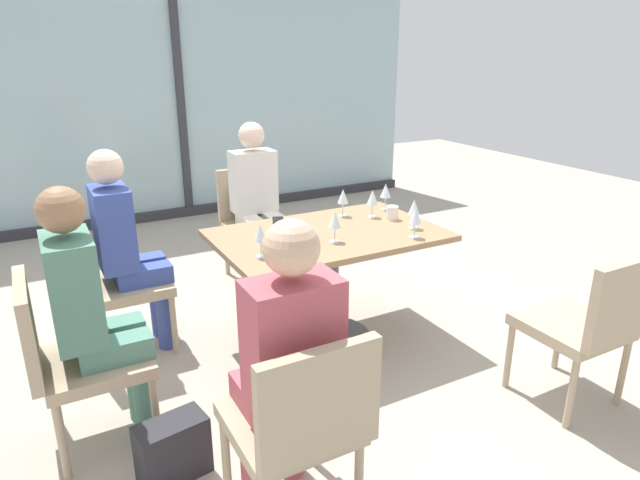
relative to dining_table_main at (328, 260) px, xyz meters
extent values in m
plane|color=#A89E8E|center=(0.00, 0.00, -0.55)|extent=(12.00, 12.00, 0.00)
cube|color=#9AB7BC|center=(0.00, 3.20, 0.80)|extent=(5.59, 0.03, 2.70)
cube|color=#2D2D33|center=(0.00, 3.17, 0.80)|extent=(0.08, 0.06, 2.70)
cube|color=#2D2D33|center=(0.00, 3.17, -0.50)|extent=(5.59, 0.10, 0.10)
cube|color=#997551|center=(0.00, 0.00, 0.16)|extent=(1.36, 0.87, 0.04)
cylinder|color=#4C4C51|center=(0.00, 0.00, -0.20)|extent=(0.14, 0.14, 0.69)
cylinder|color=#4C4C51|center=(0.00, 0.00, -0.54)|extent=(0.56, 0.56, 0.02)
cube|color=tan|center=(0.00, 1.14, -0.13)|extent=(0.46, 0.46, 0.06)
cube|color=tan|center=(0.00, 1.39, 0.11)|extent=(0.46, 0.05, 0.42)
cylinder|color=tan|center=(-0.20, 0.94, -0.36)|extent=(0.04, 0.04, 0.39)
cylinder|color=tan|center=(0.20, 0.94, -0.36)|extent=(0.04, 0.04, 0.39)
cylinder|color=tan|center=(-0.20, 1.34, -0.36)|extent=(0.04, 0.04, 0.39)
cylinder|color=tan|center=(0.20, 1.34, -0.36)|extent=(0.04, 0.04, 0.39)
cube|color=tan|center=(-0.81, -1.14, -0.13)|extent=(0.46, 0.46, 0.06)
cube|color=tan|center=(-0.81, -1.39, 0.11)|extent=(0.46, 0.05, 0.42)
cylinder|color=tan|center=(-0.61, -0.94, -0.36)|extent=(0.04, 0.04, 0.39)
cylinder|color=tan|center=(-1.01, -0.94, -0.36)|extent=(0.04, 0.04, 0.39)
cube|color=tan|center=(-1.41, -0.33, -0.13)|extent=(0.46, 0.46, 0.06)
cube|color=tan|center=(-1.66, -0.33, 0.11)|extent=(0.05, 0.46, 0.42)
cylinder|color=tan|center=(-1.21, -0.53, -0.36)|extent=(0.04, 0.04, 0.39)
cylinder|color=tan|center=(-1.21, -0.13, -0.36)|extent=(0.04, 0.04, 0.39)
cylinder|color=tan|center=(-1.61, -0.53, -0.36)|extent=(0.04, 0.04, 0.39)
cylinder|color=tan|center=(-1.61, -0.13, -0.36)|extent=(0.04, 0.04, 0.39)
cube|color=tan|center=(-1.11, 0.49, -0.13)|extent=(0.46, 0.46, 0.06)
cube|color=tan|center=(-1.36, 0.49, 0.11)|extent=(0.05, 0.46, 0.42)
cylinder|color=tan|center=(-0.91, 0.29, -0.36)|extent=(0.04, 0.04, 0.39)
cylinder|color=tan|center=(-0.91, 0.69, -0.36)|extent=(0.04, 0.04, 0.39)
cylinder|color=tan|center=(-1.31, 0.29, -0.36)|extent=(0.04, 0.04, 0.39)
cylinder|color=tan|center=(-1.31, 0.69, -0.36)|extent=(0.04, 0.04, 0.39)
cube|color=tan|center=(0.81, -1.14, -0.13)|extent=(0.46, 0.46, 0.06)
cube|color=tan|center=(0.81, -1.39, 0.11)|extent=(0.46, 0.05, 0.42)
cylinder|color=tan|center=(1.01, -0.94, -0.36)|extent=(0.04, 0.04, 0.39)
cylinder|color=tan|center=(0.61, -0.94, -0.36)|extent=(0.04, 0.04, 0.39)
cylinder|color=tan|center=(1.01, -1.34, -0.36)|extent=(0.04, 0.04, 0.39)
cylinder|color=tan|center=(0.61, -1.34, -0.36)|extent=(0.04, 0.04, 0.39)
cylinder|color=silver|center=(-0.09, 0.97, -0.33)|extent=(0.11, 0.11, 0.45)
cube|color=silver|center=(-0.09, 1.06, -0.05)|extent=(0.13, 0.32, 0.11)
cylinder|color=silver|center=(0.09, 0.97, -0.33)|extent=(0.11, 0.11, 0.45)
cube|color=silver|center=(0.09, 1.06, -0.05)|extent=(0.13, 0.32, 0.11)
cube|color=silver|center=(0.00, 1.19, 0.25)|extent=(0.34, 0.20, 0.48)
sphere|color=beige|center=(0.00, 1.19, 0.61)|extent=(0.20, 0.20, 0.20)
cylinder|color=#B24C56|center=(-0.72, -0.97, -0.33)|extent=(0.11, 0.11, 0.45)
cube|color=#B24C56|center=(-0.72, -1.06, -0.05)|extent=(0.13, 0.32, 0.11)
cylinder|color=#B24C56|center=(-0.90, -0.97, -0.33)|extent=(0.11, 0.11, 0.45)
cube|color=#B24C56|center=(-0.90, -1.06, -0.05)|extent=(0.13, 0.32, 0.11)
cube|color=#B24C56|center=(-0.81, -1.19, 0.25)|extent=(0.34, 0.20, 0.48)
sphere|color=#D8AD8C|center=(-0.81, -1.19, 0.61)|extent=(0.20, 0.20, 0.20)
cylinder|color=#4C7F6B|center=(-1.23, -0.42, -0.33)|extent=(0.11, 0.11, 0.45)
cube|color=#4C7F6B|center=(-1.33, -0.42, -0.05)|extent=(0.32, 0.13, 0.11)
cylinder|color=#4C7F6B|center=(-1.23, -0.24, -0.33)|extent=(0.11, 0.11, 0.45)
cube|color=#4C7F6B|center=(-1.33, -0.24, -0.05)|extent=(0.32, 0.13, 0.11)
cube|color=#4C7F6B|center=(-1.46, -0.33, 0.25)|extent=(0.20, 0.34, 0.48)
sphere|color=#936B4C|center=(-1.46, -0.33, 0.61)|extent=(0.20, 0.20, 0.20)
cylinder|color=#384C9E|center=(-0.93, 0.40, -0.33)|extent=(0.11, 0.11, 0.45)
cube|color=#384C9E|center=(-1.03, 0.40, -0.05)|extent=(0.32, 0.13, 0.11)
cylinder|color=#384C9E|center=(-0.93, 0.58, -0.33)|extent=(0.11, 0.11, 0.45)
cube|color=#384C9E|center=(-1.03, 0.58, -0.05)|extent=(0.32, 0.13, 0.11)
cube|color=#384C9E|center=(-1.16, 0.49, 0.25)|extent=(0.20, 0.34, 0.48)
sphere|color=beige|center=(-1.16, 0.49, 0.61)|extent=(0.20, 0.20, 0.20)
cylinder|color=silver|center=(-0.05, -0.17, 0.18)|extent=(0.06, 0.06, 0.00)
cylinder|color=silver|center=(-0.05, -0.17, 0.23)|extent=(0.01, 0.01, 0.08)
cone|color=silver|center=(-0.05, -0.17, 0.32)|extent=(0.07, 0.07, 0.09)
cylinder|color=silver|center=(0.41, 0.14, 0.18)|extent=(0.06, 0.06, 0.00)
cylinder|color=silver|center=(0.41, 0.14, 0.23)|extent=(0.01, 0.01, 0.08)
cone|color=silver|center=(0.41, 0.14, 0.32)|extent=(0.07, 0.07, 0.09)
cylinder|color=silver|center=(-0.52, -0.19, 0.18)|extent=(0.06, 0.06, 0.00)
cylinder|color=silver|center=(-0.52, -0.19, 0.23)|extent=(0.01, 0.01, 0.08)
cone|color=silver|center=(-0.52, -0.19, 0.32)|extent=(0.07, 0.07, 0.09)
cylinder|color=silver|center=(0.59, 0.24, 0.18)|extent=(0.06, 0.06, 0.00)
cylinder|color=silver|center=(0.59, 0.24, 0.23)|extent=(0.01, 0.01, 0.08)
cone|color=silver|center=(0.59, 0.24, 0.32)|extent=(0.07, 0.07, 0.09)
cylinder|color=silver|center=(0.25, 0.25, 0.18)|extent=(0.06, 0.06, 0.00)
cylinder|color=silver|center=(0.25, 0.25, 0.23)|extent=(0.01, 0.01, 0.08)
cone|color=silver|center=(0.25, 0.25, 0.32)|extent=(0.07, 0.07, 0.09)
cylinder|color=silver|center=(0.40, -0.33, 0.18)|extent=(0.06, 0.06, 0.00)
cylinder|color=silver|center=(0.40, -0.33, 0.23)|extent=(0.01, 0.01, 0.08)
cone|color=silver|center=(0.40, -0.33, 0.32)|extent=(0.07, 0.07, 0.09)
cylinder|color=silver|center=(0.50, -0.18, 0.18)|extent=(0.06, 0.06, 0.00)
cylinder|color=silver|center=(0.50, -0.18, 0.23)|extent=(0.01, 0.01, 0.08)
cone|color=silver|center=(0.50, -0.18, 0.32)|extent=(0.07, 0.07, 0.09)
cylinder|color=white|center=(0.50, 0.03, 0.22)|extent=(0.08, 0.08, 0.09)
cube|color=black|center=(-0.17, 0.36, 0.18)|extent=(0.12, 0.16, 0.01)
cube|color=#A3704C|center=(0.09, 0.70, -0.41)|extent=(0.32, 0.20, 0.28)
cube|color=#232328|center=(-1.19, -0.74, -0.41)|extent=(0.32, 0.21, 0.28)
camera|label=1|loc=(-1.56, -2.77, 1.25)|focal=31.00mm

